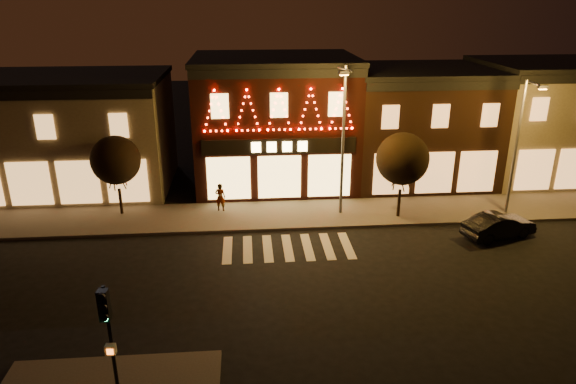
{
  "coord_description": "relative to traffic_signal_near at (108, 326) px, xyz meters",
  "views": [
    {
      "loc": [
        -1.93,
        -19.19,
        11.77
      ],
      "look_at": [
        0.02,
        4.0,
        2.98
      ],
      "focal_mm": 32.36,
      "sensor_mm": 36.0,
      "label": 1
    }
  ],
  "objects": [
    {
      "name": "ground",
      "position": [
        5.96,
        6.48,
        -3.07
      ],
      "size": [
        120.0,
        120.0,
        0.0
      ],
      "primitive_type": "plane",
      "color": "black",
      "rests_on": "ground"
    },
    {
      "name": "dark_sedan",
      "position": [
        16.99,
        10.82,
        -2.43
      ],
      "size": [
        4.13,
        2.43,
        1.29
      ],
      "primitive_type": "imported",
      "rotation": [
        0.0,
        0.0,
        1.86
      ],
      "color": "black",
      "rests_on": "ground"
    },
    {
      "name": "streetlamp_mid",
      "position": [
        9.27,
        14.18,
        1.94
      ],
      "size": [
        0.77,
        1.89,
        8.28
      ],
      "rotation": [
        0.0,
        0.0,
        0.24
      ],
      "color": "#59595E",
      "rests_on": "sidewalk_far"
    },
    {
      "name": "tree_right",
      "position": [
        12.49,
        13.63,
        0.44
      ],
      "size": [
        2.87,
        2.87,
        4.8
      ],
      "rotation": [
        0.0,
        0.0,
        0.04
      ],
      "color": "black",
      "rests_on": "sidewalk_far"
    },
    {
      "name": "sidewalk_far",
      "position": [
        7.96,
        14.48,
        -3.0
      ],
      "size": [
        44.0,
        4.0,
        0.15
      ],
      "primitive_type": "cube",
      "color": "#47423D",
      "rests_on": "ground"
    },
    {
      "name": "streetlamp_right",
      "position": [
        18.83,
        13.43,
        1.5
      ],
      "size": [
        0.48,
        1.72,
        7.54
      ],
      "rotation": [
        0.0,
        0.0,
        -0.03
      ],
      "color": "#59595E",
      "rests_on": "sidewalk_far"
    },
    {
      "name": "pedestrian",
      "position": [
        2.48,
        15.26,
        -2.1
      ],
      "size": [
        0.67,
        0.51,
        1.65
      ],
      "primitive_type": "imported",
      "rotation": [
        0.0,
        0.0,
        2.93
      ],
      "color": "gray",
      "rests_on": "sidewalk_far"
    },
    {
      "name": "building_right_a",
      "position": [
        15.46,
        20.47,
        0.69
      ],
      "size": [
        9.2,
        8.28,
        7.5
      ],
      "color": "#311B11",
      "rests_on": "ground"
    },
    {
      "name": "building_left",
      "position": [
        -7.04,
        20.47,
        0.59
      ],
      "size": [
        12.2,
        8.28,
        7.3
      ],
      "color": "#726651",
      "rests_on": "ground"
    },
    {
      "name": "tree_left",
      "position": [
        -3.15,
        15.3,
        0.25
      ],
      "size": [
        2.71,
        2.71,
        4.54
      ],
      "rotation": [
        0.0,
        0.0,
        -0.25
      ],
      "color": "black",
      "rests_on": "sidewalk_far"
    },
    {
      "name": "building_right_b",
      "position": [
        24.46,
        20.47,
        0.84
      ],
      "size": [
        9.2,
        8.28,
        7.8
      ],
      "color": "#726651",
      "rests_on": "ground"
    },
    {
      "name": "traffic_signal_near",
      "position": [
        0.0,
        0.0,
        0.0
      ],
      "size": [
        0.3,
        0.43,
        4.15
      ],
      "rotation": [
        0.0,
        0.0,
        -0.06
      ],
      "color": "black",
      "rests_on": "sidewalk_near"
    },
    {
      "name": "building_pulp",
      "position": [
        5.96,
        20.46,
        1.09
      ],
      "size": [
        10.2,
        8.34,
        8.3
      ],
      "color": "black",
      "rests_on": "ground"
    }
  ]
}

